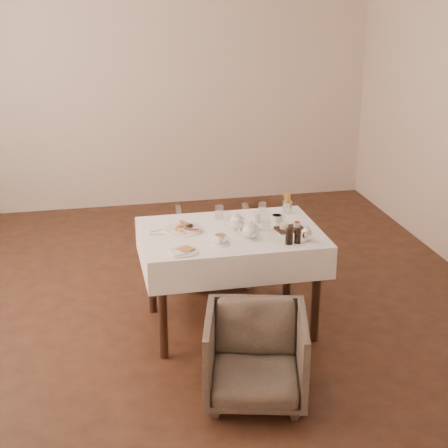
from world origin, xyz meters
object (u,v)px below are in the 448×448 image
Objects in this scene: teapot_centre at (236,221)px; armchair_far at (215,246)px; table at (230,246)px; breakfast_plate at (183,229)px; armchair_near at (256,356)px.

armchair_far is at bearing 84.90° from teapot_centre.
table is 4.66× the size of breakfast_plate.
table is 0.19m from teapot_centre.
breakfast_plate is (-0.28, 1.01, 0.48)m from armchair_near.
armchair_far is 2.36× the size of breakfast_plate.
breakfast_plate reaches higher than armchair_far.
table is 0.98m from armchair_near.
table is at bearing 91.15° from armchair_far.
teapot_centre reaches higher than breakfast_plate.
armchair_near is 2.29× the size of breakfast_plate.
teapot_centre is at bearing 94.43° from armchair_far.
table reaches higher than armchair_far.
armchair_near is (-0.04, -0.92, -0.35)m from table.
armchair_near is at bearing -100.12° from teapot_centre.
breakfast_plate is at bearing 166.78° from teapot_centre.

